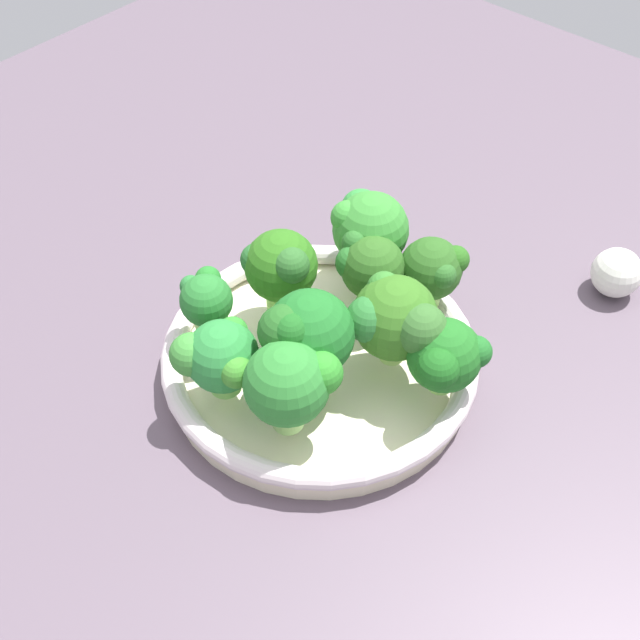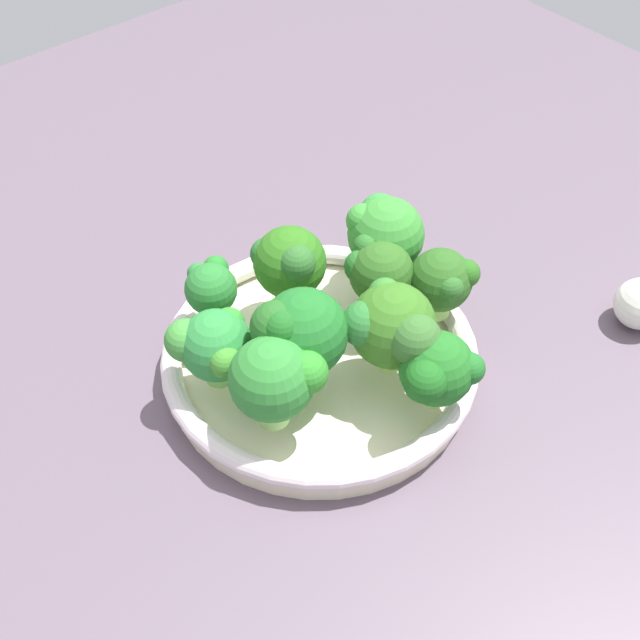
% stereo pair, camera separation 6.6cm
% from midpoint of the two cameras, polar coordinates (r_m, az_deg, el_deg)
% --- Properties ---
extents(ground_plane, '(1.30, 1.30, 0.03)m').
position_cam_midpoint_polar(ground_plane, '(0.70, -1.64, -6.40)').
color(ground_plane, '#5B4D59').
extents(bowl, '(0.25, 0.25, 0.03)m').
position_cam_midpoint_polar(bowl, '(0.70, -2.72, -2.73)').
color(bowl, '#F0E7C3').
rests_on(bowl, ground_plane).
extents(broccoli_floret_0, '(0.06, 0.07, 0.08)m').
position_cam_midpoint_polar(broccoli_floret_0, '(0.60, -5.13, -4.21)').
color(broccoli_floret_0, '#8EC466').
rests_on(broccoli_floret_0, bowl).
extents(broccoli_floret_1, '(0.05, 0.04, 0.06)m').
position_cam_midpoint_polar(broccoli_floret_1, '(0.68, -10.32, 1.09)').
color(broccoli_floret_1, '#8FCC60').
rests_on(broccoli_floret_1, bowl).
extents(broccoli_floret_2, '(0.07, 0.07, 0.08)m').
position_cam_midpoint_polar(broccoli_floret_2, '(0.62, -4.03, -1.16)').
color(broccoli_floret_2, '#82B956').
rests_on(broccoli_floret_2, bowl).
extents(broccoli_floret_3, '(0.08, 0.07, 0.08)m').
position_cam_midpoint_polar(broccoli_floret_3, '(0.64, 2.04, -0.09)').
color(broccoli_floret_3, '#9DC863').
rests_on(broccoli_floret_3, bowl).
extents(broccoli_floret_4, '(0.07, 0.06, 0.08)m').
position_cam_midpoint_polar(broccoli_floret_4, '(0.72, 0.58, 6.08)').
color(broccoli_floret_4, '#A2D065').
rests_on(broccoli_floret_4, bowl).
extents(broccoli_floret_5, '(0.06, 0.05, 0.06)m').
position_cam_midpoint_polar(broccoli_floret_5, '(0.70, 4.60, 3.31)').
color(broccoli_floret_5, '#A0D46C').
rests_on(broccoli_floret_5, bowl).
extents(broccoli_floret_6, '(0.07, 0.06, 0.06)m').
position_cam_midpoint_polar(broccoli_floret_6, '(0.64, -9.63, -2.57)').
color(broccoli_floret_6, '#82CD5C').
rests_on(broccoli_floret_6, bowl).
extents(broccoli_floret_7, '(0.06, 0.06, 0.06)m').
position_cam_midpoint_polar(broccoli_floret_7, '(0.63, 5.24, -2.58)').
color(broccoli_floret_7, '#95CC5E').
rests_on(broccoli_floret_7, bowl).
extents(broccoli_floret_8, '(0.06, 0.06, 0.07)m').
position_cam_midpoint_polar(broccoli_floret_8, '(0.69, -5.40, 3.34)').
color(broccoli_floret_8, '#90CE5A').
rests_on(broccoli_floret_8, bowl).
extents(broccoli_floret_9, '(0.06, 0.05, 0.07)m').
position_cam_midpoint_polar(broccoli_floret_9, '(0.69, 0.54, 3.36)').
color(broccoli_floret_9, '#8FD764').
rests_on(broccoli_floret_9, bowl).
extents(garlic_bulb, '(0.04, 0.04, 0.04)m').
position_cam_midpoint_polar(garlic_bulb, '(0.79, 16.75, 2.90)').
color(garlic_bulb, silver).
rests_on(garlic_bulb, ground_plane).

